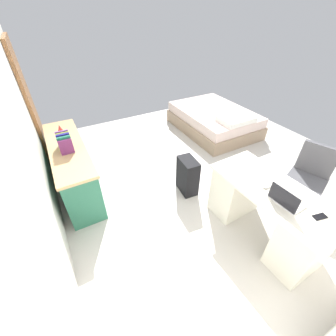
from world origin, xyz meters
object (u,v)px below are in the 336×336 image
at_px(bed, 214,120).
at_px(cell_phone_near_laptop, 320,217).
at_px(office_chair, 305,182).
at_px(credenza, 73,168).
at_px(suitcase_black, 188,176).
at_px(desk, 266,211).
at_px(laptop, 286,200).
at_px(computer_mouse, 266,186).
at_px(figurine_small, 60,128).

height_order(bed, cell_phone_near_laptop, cell_phone_near_laptop).
relative_size(office_chair, credenza, 0.52).
relative_size(credenza, suitcase_black, 3.12).
relative_size(bed, cell_phone_near_laptop, 14.04).
distance_m(desk, credenza, 2.77).
height_order(laptop, computer_mouse, laptop).
relative_size(credenza, figurine_small, 16.36).
bearing_deg(figurine_small, cell_phone_near_laptop, -147.47).
distance_m(credenza, computer_mouse, 2.71).
bearing_deg(laptop, credenza, 38.52).
distance_m(office_chair, cell_phone_near_laptop, 1.06).
relative_size(desk, cell_phone_near_laptop, 10.72).
bearing_deg(computer_mouse, cell_phone_near_laptop, -169.93).
distance_m(suitcase_black, cell_phone_near_laptop, 1.73).
relative_size(bed, suitcase_black, 3.31).
distance_m(desk, bed, 2.89).
distance_m(bed, figurine_small, 3.21).
relative_size(desk, computer_mouse, 14.58).
bearing_deg(suitcase_black, laptop, -162.17).
xyz_separation_m(office_chair, computer_mouse, (-0.03, 0.94, 0.35)).
height_order(desk, office_chair, office_chair).
bearing_deg(office_chair, bed, -9.21).
height_order(bed, figurine_small, figurine_small).
xyz_separation_m(desk, cell_phone_near_laptop, (-0.48, -0.06, 0.36)).
relative_size(laptop, computer_mouse, 3.16).
bearing_deg(figurine_small, desk, -143.69).
bearing_deg(bed, figurine_small, 90.74).
height_order(office_chair, credenza, office_chair).
bearing_deg(office_chair, figurine_small, 48.37).
height_order(credenza, laptop, laptop).
bearing_deg(office_chair, cell_phone_near_laptop, 125.07).
bearing_deg(suitcase_black, bed, -43.37).
height_order(desk, credenza, credenza).
bearing_deg(bed, desk, 153.62).
distance_m(desk, suitcase_black, 1.20).
relative_size(credenza, cell_phone_near_laptop, 13.24).
bearing_deg(computer_mouse, laptop, 170.98).
height_order(suitcase_black, figurine_small, figurine_small).
relative_size(laptop, figurine_small, 2.87).
bearing_deg(figurine_small, bed, -89.26).
distance_m(desk, computer_mouse, 0.39).
height_order(computer_mouse, figurine_small, figurine_small).
xyz_separation_m(desk, credenza, (2.04, 1.87, -0.01)).
bearing_deg(credenza, bed, -80.25).
bearing_deg(credenza, office_chair, -125.26).
distance_m(laptop, cell_phone_near_laptop, 0.33).
bearing_deg(office_chair, computer_mouse, 91.83).
bearing_deg(desk, office_chair, -83.45).
bearing_deg(figurine_small, computer_mouse, -143.75).
bearing_deg(computer_mouse, office_chair, -89.78).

